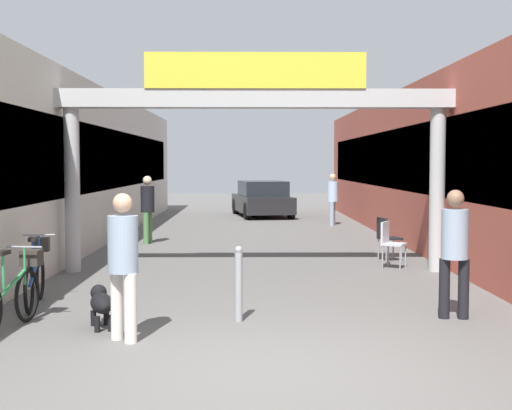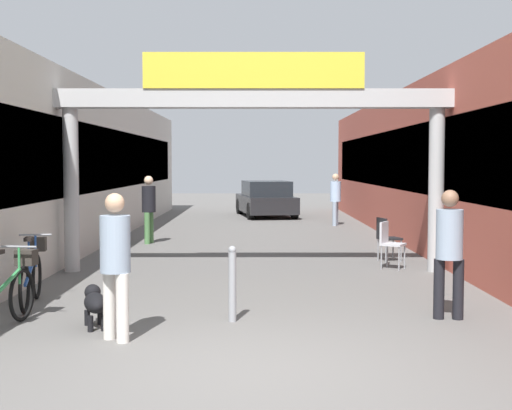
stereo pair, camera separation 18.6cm
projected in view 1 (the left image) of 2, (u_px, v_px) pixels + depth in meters
ground_plane at (262, 370)px, 6.89m from camera, size 80.00×80.00×0.00m
storefront_left at (48, 167)px, 17.70m from camera, size 3.00×26.00×3.81m
storefront_right at (456, 167)px, 17.82m from camera, size 3.00×26.00×3.81m
arcade_sign_gateway at (255, 119)px, 12.95m from camera, size 7.40×0.47×3.97m
pedestrian_with_dog at (123, 257)px, 7.95m from camera, size 0.48×0.48×1.67m
pedestrian_companion at (455, 245)px, 9.10m from camera, size 0.40×0.38×1.66m
pedestrian_carrying_crate at (148, 205)px, 17.61m from camera, size 0.41×0.41×1.68m
pedestrian_elderly_walking at (333, 196)px, 22.72m from camera, size 0.43×0.43×1.66m
dog_on_leash at (101, 303)px, 8.64m from camera, size 0.44×0.70×0.49m
bicycle_green_nearest at (13, 293)px, 8.55m from camera, size 0.46×1.68×0.98m
bicycle_blue_second at (36, 274)px, 10.02m from camera, size 0.46×1.68×0.98m
bollard_post_metal at (239, 283)px, 8.96m from camera, size 0.10×0.10×0.96m
cafe_chair_aluminium_nearer at (390, 240)px, 13.45m from camera, size 0.54×0.54×0.89m
cafe_chair_black_farther at (386, 235)px, 14.44m from camera, size 0.50×0.50×0.89m
parked_car_black at (262, 199)px, 26.63m from camera, size 2.35×4.22×1.33m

